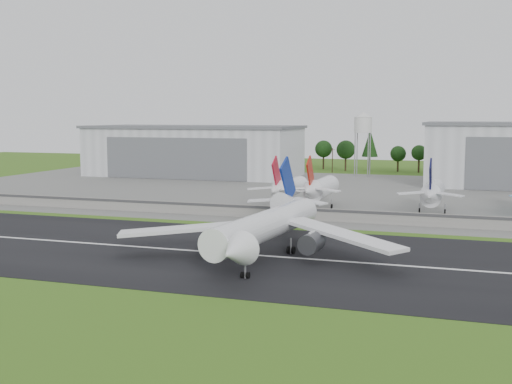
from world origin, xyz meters
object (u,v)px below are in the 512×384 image
(main_airliner, at_px, (266,232))
(parked_jet_red_a, at_px, (287,188))
(parked_jet_red_b, at_px, (319,188))
(parked_jet_navy, at_px, (432,193))

(main_airliner, xyz_separation_m, parked_jet_red_a, (-14.22, 66.96, 1.09))
(main_airliner, bearing_deg, parked_jet_red_b, -80.14)
(parked_jet_red_a, distance_m, parked_jet_navy, 42.27)
(main_airliner, bearing_deg, parked_jet_red_a, -71.89)
(main_airliner, height_order, parked_jet_navy, main_airliner)
(parked_jet_red_a, relative_size, parked_jet_navy, 1.00)
(parked_jet_red_a, bearing_deg, parked_jet_navy, 0.05)
(main_airliner, relative_size, parked_jet_navy, 1.89)
(parked_jet_red_a, bearing_deg, parked_jet_red_b, 0.22)
(parked_jet_red_a, xyz_separation_m, parked_jet_navy, (42.27, 0.03, 0.20))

